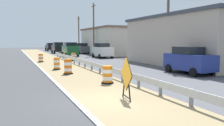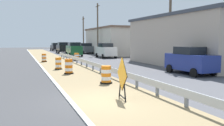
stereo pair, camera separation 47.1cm
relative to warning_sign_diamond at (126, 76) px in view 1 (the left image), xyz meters
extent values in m
plane|color=#3D3D3F|center=(-0.89, 0.15, -1.03)|extent=(160.00, 160.00, 0.00)
cube|color=#8E7A56|center=(-0.03, 0.15, -1.03)|extent=(4.11, 120.00, 0.01)
cube|color=#4C4C51|center=(5.37, 0.15, -1.03)|extent=(6.70, 120.00, 0.00)
cube|color=#ADADA8|center=(-2.19, 0.15, -1.03)|extent=(0.20, 120.00, 0.11)
cube|color=#ADB2B7|center=(1.77, 0.08, -0.48)|extent=(0.08, 55.67, 0.32)
cube|color=slate|center=(1.85, -1.98, -0.68)|extent=(0.12, 0.12, 0.70)
cube|color=slate|center=(1.85, 0.08, -0.68)|extent=(0.12, 0.12, 0.70)
cube|color=slate|center=(1.85, 2.15, -0.68)|extent=(0.12, 0.12, 0.70)
cube|color=slate|center=(1.85, 4.21, -0.68)|extent=(0.12, 0.12, 0.70)
cube|color=slate|center=(1.85, 6.27, -0.68)|extent=(0.12, 0.12, 0.70)
cube|color=slate|center=(1.85, 8.33, -0.68)|extent=(0.12, 0.12, 0.70)
cube|color=slate|center=(1.85, 10.39, -0.68)|extent=(0.12, 0.12, 0.70)
cube|color=slate|center=(1.85, 12.46, -0.68)|extent=(0.12, 0.12, 0.70)
cube|color=slate|center=(1.85, 14.52, -0.68)|extent=(0.12, 0.12, 0.70)
cube|color=slate|center=(1.85, 16.58, -0.68)|extent=(0.12, 0.12, 0.70)
cube|color=slate|center=(1.85, 18.64, -0.68)|extent=(0.12, 0.12, 0.70)
cube|color=slate|center=(1.85, 20.70, -0.68)|extent=(0.12, 0.12, 0.70)
cube|color=slate|center=(1.85, 22.76, -0.68)|extent=(0.12, 0.12, 0.70)
cube|color=slate|center=(1.85, 24.83, -0.68)|extent=(0.12, 0.12, 0.70)
cube|color=slate|center=(1.85, 26.89, -0.68)|extent=(0.12, 0.12, 0.70)
cube|color=black|center=(-0.04, -0.35, -0.51)|extent=(0.11, 0.39, 1.06)
cube|color=black|center=(0.06, 0.34, -0.51)|extent=(0.11, 0.39, 1.06)
cube|color=black|center=(0.01, 0.00, -0.91)|extent=(0.15, 0.72, 0.04)
cube|color=orange|center=(-0.01, 0.00, 0.09)|extent=(0.24, 1.42, 1.43)
cube|color=black|center=(0.01, 0.00, 0.09)|extent=(0.23, 1.50, 1.51)
cylinder|color=orange|center=(0.67, 3.84, -0.93)|extent=(0.59, 0.59, 0.21)
cylinder|color=white|center=(0.67, 3.84, -0.72)|extent=(0.59, 0.59, 0.21)
cylinder|color=orange|center=(0.67, 3.84, -0.50)|extent=(0.59, 0.59, 0.21)
cylinder|color=white|center=(0.67, 3.84, -0.29)|extent=(0.59, 0.59, 0.21)
cylinder|color=orange|center=(0.67, 3.84, -0.08)|extent=(0.59, 0.59, 0.21)
cylinder|color=black|center=(0.67, 3.84, -0.99)|extent=(0.74, 0.74, 0.08)
cylinder|color=orange|center=(-0.62, 8.67, -0.92)|extent=(0.58, 0.58, 0.23)
cylinder|color=white|center=(-0.62, 8.67, -0.69)|extent=(0.58, 0.58, 0.23)
cylinder|color=orange|center=(-0.62, 8.67, -0.46)|extent=(0.58, 0.58, 0.23)
cylinder|color=white|center=(-0.62, 8.67, -0.23)|extent=(0.58, 0.58, 0.23)
cylinder|color=orange|center=(-0.62, 8.67, 0.00)|extent=(0.58, 0.58, 0.23)
cylinder|color=black|center=(-0.62, 8.67, -0.99)|extent=(0.73, 0.73, 0.08)
cylinder|color=orange|center=(-0.93, 11.77, -0.93)|extent=(0.52, 0.52, 0.21)
cylinder|color=white|center=(-0.93, 11.77, -0.72)|extent=(0.52, 0.52, 0.21)
cylinder|color=orange|center=(-0.93, 11.77, -0.51)|extent=(0.52, 0.52, 0.21)
cylinder|color=white|center=(-0.93, 11.77, -0.30)|extent=(0.52, 0.52, 0.21)
cylinder|color=orange|center=(-0.93, 11.77, -0.09)|extent=(0.52, 0.52, 0.21)
cylinder|color=black|center=(-0.93, 11.77, -0.99)|extent=(0.65, 0.65, 0.08)
cylinder|color=orange|center=(-1.41, 19.65, -0.94)|extent=(0.53, 0.53, 0.20)
cylinder|color=white|center=(-1.41, 19.65, -0.74)|extent=(0.53, 0.53, 0.20)
cylinder|color=orange|center=(-1.41, 19.65, -0.54)|extent=(0.53, 0.53, 0.20)
cylinder|color=white|center=(-1.41, 19.65, -0.35)|extent=(0.53, 0.53, 0.20)
cylinder|color=orange|center=(-1.41, 19.65, -0.15)|extent=(0.53, 0.53, 0.20)
cylinder|color=black|center=(-1.41, 19.65, -0.99)|extent=(0.66, 0.66, 0.08)
cylinder|color=orange|center=(2.66, 20.19, -0.94)|extent=(0.60, 0.60, 0.19)
cylinder|color=white|center=(2.66, 20.19, -0.75)|extent=(0.60, 0.60, 0.19)
cylinder|color=orange|center=(2.66, 20.19, -0.56)|extent=(0.60, 0.60, 0.19)
cylinder|color=white|center=(2.66, 20.19, -0.37)|extent=(0.60, 0.60, 0.19)
cylinder|color=orange|center=(2.66, 20.19, -0.18)|extent=(0.60, 0.60, 0.19)
cylinder|color=black|center=(2.66, 20.19, -0.99)|extent=(0.75, 0.75, 0.08)
cube|color=black|center=(4.04, 38.68, -0.06)|extent=(1.92, 4.51, 1.31)
cube|color=black|center=(4.04, 38.50, 0.88)|extent=(1.72, 2.08, 0.56)
cylinder|color=black|center=(3.10, 40.17, -0.71)|extent=(0.22, 0.64, 0.64)
cylinder|color=black|center=(5.00, 40.15, -0.71)|extent=(0.22, 0.64, 0.64)
cylinder|color=black|center=(3.08, 37.20, -0.71)|extent=(0.22, 0.64, 0.64)
cylinder|color=black|center=(4.98, 37.19, -0.71)|extent=(0.22, 0.64, 0.64)
cube|color=silver|center=(7.79, 23.37, -0.08)|extent=(1.95, 4.22, 1.27)
cube|color=black|center=(7.79, 23.53, 0.84)|extent=(1.74, 1.95, 0.56)
cylinder|color=black|center=(8.76, 21.99, -0.71)|extent=(0.23, 0.64, 0.64)
cylinder|color=black|center=(6.85, 21.97, -0.71)|extent=(0.23, 0.64, 0.64)
cylinder|color=black|center=(8.73, 24.76, -0.71)|extent=(0.23, 0.64, 0.64)
cylinder|color=black|center=(6.82, 24.74, -0.71)|extent=(0.23, 0.64, 0.64)
cube|color=#195128|center=(4.14, 28.45, -0.03)|extent=(1.98, 4.56, 1.37)
cube|color=black|center=(4.14, 28.27, 0.94)|extent=(1.74, 2.11, 0.56)
cylinder|color=black|center=(3.23, 29.96, -0.71)|extent=(0.23, 0.64, 0.64)
cylinder|color=black|center=(5.12, 29.92, -0.71)|extent=(0.23, 0.64, 0.64)
cylinder|color=black|center=(3.17, 26.98, -0.71)|extent=(0.23, 0.64, 0.64)
cylinder|color=black|center=(5.06, 26.94, -0.71)|extent=(0.23, 0.64, 0.64)
cube|color=#4C5156|center=(8.12, 35.22, -0.14)|extent=(1.98, 4.26, 1.15)
cube|color=black|center=(8.12, 35.39, 0.72)|extent=(1.75, 1.97, 0.56)
cylinder|color=black|center=(9.05, 33.81, -0.71)|extent=(0.23, 0.64, 0.64)
cylinder|color=black|center=(7.14, 33.85, -0.71)|extent=(0.23, 0.64, 0.64)
cylinder|color=black|center=(9.10, 36.60, -0.71)|extent=(0.23, 0.64, 0.64)
cylinder|color=black|center=(7.19, 36.64, -0.71)|extent=(0.23, 0.64, 0.64)
cube|color=black|center=(4.08, 49.23, -0.18)|extent=(1.88, 4.49, 1.08)
cube|color=black|center=(4.09, 49.05, 0.64)|extent=(1.62, 2.09, 0.56)
cylinder|color=black|center=(3.17, 50.66, -0.71)|extent=(0.24, 0.65, 0.64)
cylinder|color=black|center=(4.88, 50.72, -0.71)|extent=(0.24, 0.65, 0.64)
cylinder|color=black|center=(3.28, 47.74, -0.71)|extent=(0.24, 0.65, 0.64)
cylinder|color=black|center=(4.99, 47.80, -0.71)|extent=(0.24, 0.65, 0.64)
cube|color=navy|center=(8.01, 5.14, -0.11)|extent=(1.95, 4.16, 1.20)
cube|color=black|center=(8.00, 5.31, 0.77)|extent=(1.68, 1.94, 0.56)
cylinder|color=black|center=(8.96, 3.83, -0.71)|extent=(0.25, 0.65, 0.64)
cylinder|color=black|center=(7.17, 3.76, -0.71)|extent=(0.25, 0.65, 0.64)
cylinder|color=black|center=(8.85, 6.53, -0.71)|extent=(0.25, 0.65, 0.64)
cylinder|color=black|center=(7.06, 6.46, -0.71)|extent=(0.25, 0.65, 0.64)
cube|color=#AD9E8E|center=(12.69, 10.53, 1.39)|extent=(7.42, 14.20, 4.85)
cube|color=#3D424C|center=(12.69, 10.53, 3.96)|extent=(7.72, 14.77, 0.30)
cube|color=beige|center=(13.09, 31.48, 1.25)|extent=(8.27, 14.45, 4.57)
cube|color=brown|center=(13.09, 31.48, 3.69)|extent=(8.60, 15.03, 0.30)
cylinder|color=brown|center=(9.12, 9.46, 3.51)|extent=(0.24, 0.24, 9.10)
cylinder|color=brown|center=(8.39, 29.03, 3.36)|extent=(0.24, 0.24, 8.78)
cube|color=brown|center=(8.39, 29.03, 7.25)|extent=(0.12, 1.80, 0.10)
cylinder|color=brown|center=(8.56, 39.27, 2.74)|extent=(0.24, 0.24, 7.54)
cube|color=brown|center=(8.56, 39.27, 6.01)|extent=(0.12, 1.80, 0.10)
camera|label=1|loc=(-4.54, -9.00, 1.54)|focal=37.57mm
camera|label=2|loc=(-4.10, -9.18, 1.54)|focal=37.57mm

